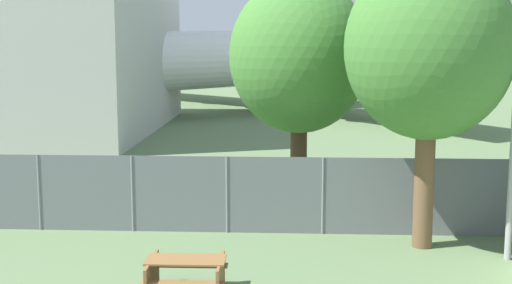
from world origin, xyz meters
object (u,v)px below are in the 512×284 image
Objects in this scene: airplane at (255,59)px; picnic_bench_near_cabin at (186,273)px; tree_left_of_cabin at (300,57)px; tree_behind_benches at (429,48)px.

picnic_bench_near_cabin is (0.46, -33.96, -3.09)m from airplane.
airplane reaches higher than picnic_bench_near_cabin.
tree_left_of_cabin is (2.78, -26.67, 1.05)m from airplane.
picnic_bench_near_cabin is at bearing 46.69° from airplane.
picnic_bench_near_cabin is 7.87m from tree_behind_benches.
tree_behind_benches reaches higher than tree_left_of_cabin.
picnic_bench_near_cabin is 0.24× the size of tree_left_of_cabin.
tree_left_of_cabin reaches higher than picnic_bench_near_cabin.
airplane is at bearing 95.96° from tree_left_of_cabin.
tree_behind_benches is at bearing 56.83° from airplane.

